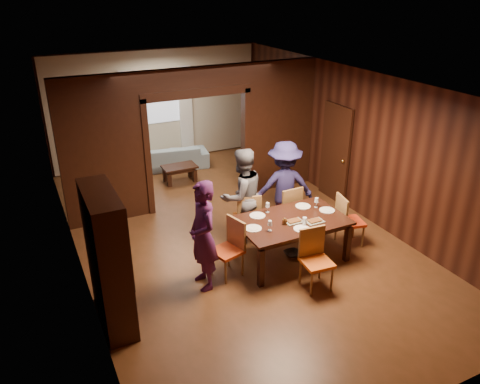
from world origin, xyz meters
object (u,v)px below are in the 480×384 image
sofa (169,157)px  chair_near (317,261)px  chair_right (351,220)px  chair_far_r (286,209)px  chair_left (227,249)px  person_purple (203,236)px  coffee_table (180,174)px  person_navy (284,186)px  dining_table (290,239)px  chair_far_l (247,216)px  person_grey (242,196)px  hutch (108,260)px

sofa → chair_near: size_ratio=2.04×
chair_right → chair_far_r: size_ratio=1.00×
sofa → chair_left: chair_left is taller
person_purple → chair_left: size_ratio=1.83×
person_purple → coffee_table: person_purple is taller
person_navy → chair_near: size_ratio=1.82×
dining_table → chair_far_l: chair_far_l is taller
person_grey → chair_far_r: size_ratio=1.84×
sofa → coffee_table: bearing=96.1°
sofa → chair_far_l: chair_far_l is taller
chair_left → hutch: (-1.90, -0.31, 0.52)m
sofa → person_purple: bearing=87.1°
person_grey → hutch: bearing=15.8°
chair_far_r → chair_left: bearing=25.5°
dining_table → chair_right: bearing=-2.5°
chair_right → chair_near: 1.56m
person_purple → chair_near: 1.80m
sofa → dining_table: 5.09m
sofa → dining_table: size_ratio=1.08×
sofa → dining_table: dining_table is taller
person_navy → chair_left: 1.95m
chair_right → chair_far_r: 1.22m
coffee_table → chair_left: size_ratio=0.82×
dining_table → chair_far_r: size_ratio=1.90×
sofa → chair_right: 5.41m
sofa → chair_near: bearing=103.5°
chair_near → hutch: size_ratio=0.48×
person_grey → chair_near: size_ratio=1.84×
dining_table → chair_near: 0.91m
person_grey → sofa: (-0.06, 4.11, -0.60)m
dining_table → person_navy: bearing=65.8°
person_grey → sofa: 4.16m
dining_table → chair_right: chair_right is taller
hutch → person_navy: bearing=20.0°
chair_far_l → chair_near: bearing=114.0°
person_navy → chair_far_r: 0.42m
coffee_table → chair_right: bearing=-66.3°
chair_far_l → person_purple: bearing=52.8°
person_grey → chair_far_r: bearing=164.7°
coffee_table → chair_far_l: 3.18m
chair_right → chair_near: size_ratio=1.00×
dining_table → chair_near: chair_near is taller
coffee_table → chair_right: 4.51m
chair_right → chair_far_r: (-0.81, 0.91, 0.00)m
chair_far_r → sofa: bearing=-79.2°
coffee_table → chair_left: bearing=-98.6°
person_navy → chair_right: bearing=143.9°
person_purple → sofa: (1.10, 5.13, -0.60)m
chair_left → hutch: size_ratio=0.48×
dining_table → person_grey: bearing=116.0°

